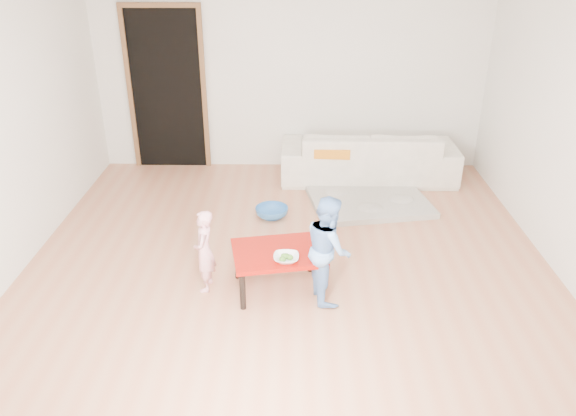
{
  "coord_description": "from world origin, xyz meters",
  "views": [
    {
      "loc": [
        0.06,
        -4.69,
        2.84
      ],
      "look_at": [
        0.0,
        -0.2,
        0.65
      ],
      "focal_mm": 35.0,
      "sensor_mm": 36.0,
      "label": 1
    }
  ],
  "objects_px": {
    "red_table": "(278,270)",
    "child_pink": "(204,251)",
    "child_blue": "(328,248)",
    "basin": "(272,212)",
    "sofa": "(368,154)",
    "bowl": "(286,258)"
  },
  "relations": [
    {
      "from": "bowl",
      "to": "child_pink",
      "type": "bearing_deg",
      "value": 166.6
    },
    {
      "from": "sofa",
      "to": "bowl",
      "type": "xyz_separation_m",
      "value": [
        -1.0,
        -2.72,
        0.09
      ]
    },
    {
      "from": "red_table",
      "to": "bowl",
      "type": "bearing_deg",
      "value": -66.25
    },
    {
      "from": "child_blue",
      "to": "basin",
      "type": "bearing_deg",
      "value": 9.19
    },
    {
      "from": "sofa",
      "to": "red_table",
      "type": "relative_size",
      "value": 2.83
    },
    {
      "from": "sofa",
      "to": "child_blue",
      "type": "relative_size",
      "value": 2.32
    },
    {
      "from": "bowl",
      "to": "basin",
      "type": "xyz_separation_m",
      "value": [
        -0.19,
        1.58,
        -0.36
      ]
    },
    {
      "from": "red_table",
      "to": "child_pink",
      "type": "distance_m",
      "value": 0.67
    },
    {
      "from": "child_pink",
      "to": "child_blue",
      "type": "distance_m",
      "value": 1.08
    },
    {
      "from": "basin",
      "to": "bowl",
      "type": "bearing_deg",
      "value": -83.22
    },
    {
      "from": "sofa",
      "to": "child_pink",
      "type": "relative_size",
      "value": 2.91
    },
    {
      "from": "child_blue",
      "to": "basin",
      "type": "xyz_separation_m",
      "value": [
        -0.54,
        1.51,
        -0.42
      ]
    },
    {
      "from": "sofa",
      "to": "red_table",
      "type": "bearing_deg",
      "value": 67.62
    },
    {
      "from": "red_table",
      "to": "bowl",
      "type": "xyz_separation_m",
      "value": [
        0.07,
        -0.17,
        0.22
      ]
    },
    {
      "from": "sofa",
      "to": "bowl",
      "type": "distance_m",
      "value": 2.9
    },
    {
      "from": "bowl",
      "to": "sofa",
      "type": "bearing_deg",
      "value": 69.79
    },
    {
      "from": "red_table",
      "to": "bowl",
      "type": "distance_m",
      "value": 0.28
    },
    {
      "from": "red_table",
      "to": "child_pink",
      "type": "bearing_deg",
      "value": 179.58
    },
    {
      "from": "bowl",
      "to": "basin",
      "type": "relative_size",
      "value": 0.58
    },
    {
      "from": "basin",
      "to": "child_pink",
      "type": "bearing_deg",
      "value": -110.46
    },
    {
      "from": "sofa",
      "to": "bowl",
      "type": "bearing_deg",
      "value": 70.21
    },
    {
      "from": "child_blue",
      "to": "basin",
      "type": "height_order",
      "value": "child_blue"
    }
  ]
}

